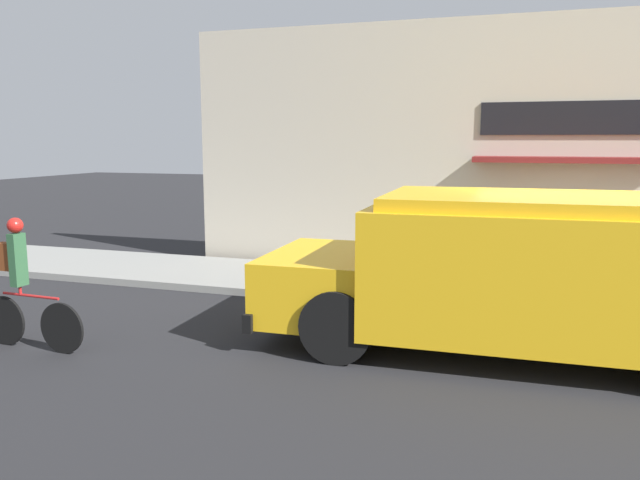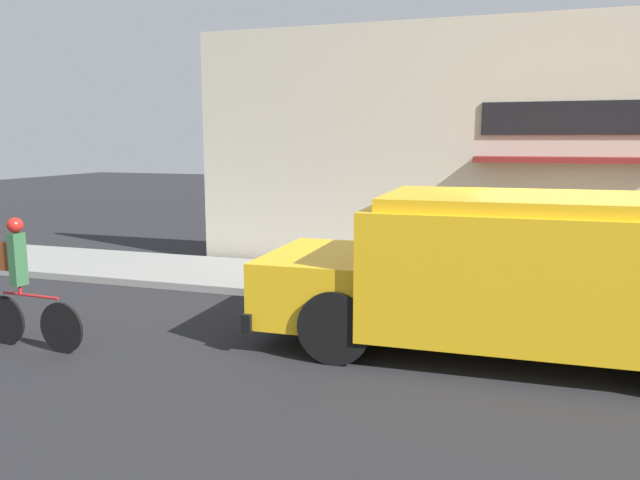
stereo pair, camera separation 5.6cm
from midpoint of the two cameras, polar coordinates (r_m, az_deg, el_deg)
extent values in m
plane|color=#232326|center=(10.05, 20.61, -7.06)|extent=(70.00, 70.00, 0.00)
cube|color=gray|center=(11.27, 20.36, -4.98)|extent=(28.00, 2.56, 0.13)
cube|color=beige|center=(12.53, 20.70, 7.62)|extent=(14.70, 0.18, 5.00)
cube|color=black|center=(12.43, 22.02, 10.31)|extent=(3.27, 0.05, 0.61)
cube|color=maroon|center=(12.07, 21.92, 6.81)|extent=(3.43, 0.77, 0.10)
cube|color=yellow|center=(8.28, 21.21, -2.66)|extent=(4.80, 2.49, 1.56)
cube|color=yellow|center=(8.67, 0.23, -3.90)|extent=(1.48, 2.23, 0.86)
cube|color=yellow|center=(8.16, 21.56, 3.23)|extent=(4.41, 2.29, 0.16)
cube|color=black|center=(8.95, -3.95, -5.66)|extent=(0.17, 2.34, 0.24)
cube|color=red|center=(9.68, 12.88, -0.17)|extent=(0.03, 0.44, 0.44)
cylinder|color=black|center=(9.60, 4.62, -4.43)|extent=(0.91, 0.28, 0.91)
cylinder|color=black|center=(7.66, 1.33, -7.92)|extent=(0.91, 0.28, 0.91)
cylinder|color=black|center=(8.67, -22.70, -7.45)|extent=(0.66, 0.07, 0.66)
cylinder|color=black|center=(9.34, -27.03, -6.58)|extent=(0.66, 0.07, 0.66)
cylinder|color=red|center=(8.91, -25.11, -4.64)|extent=(0.91, 0.08, 0.04)
cylinder|color=red|center=(9.02, -25.89, -4.15)|extent=(0.04, 0.04, 0.12)
cube|color=#2D5B38|center=(8.94, -26.07, -1.63)|extent=(0.13, 0.21, 0.69)
sphere|color=red|center=(8.87, -26.27, 1.21)|extent=(0.20, 0.20, 0.20)
cube|color=brown|center=(9.07, -26.91, -1.35)|extent=(0.27, 0.15, 0.36)
cylinder|color=#2D5138|center=(11.38, 16.32, -1.98)|extent=(0.46, 0.46, 0.90)
cylinder|color=black|center=(11.30, 16.43, 0.36)|extent=(0.47, 0.47, 0.04)
camera|label=1|loc=(0.03, -90.16, -0.03)|focal=35.00mm
camera|label=2|loc=(0.03, 89.84, 0.03)|focal=35.00mm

